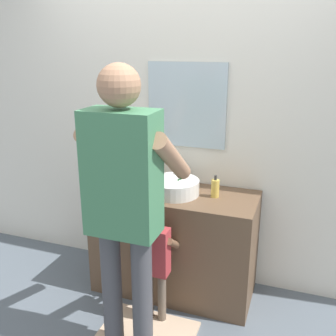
{
  "coord_description": "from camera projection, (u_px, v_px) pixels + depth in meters",
  "views": [
    {
      "loc": [
        0.86,
        -2.24,
        1.89
      ],
      "look_at": [
        0.0,
        0.15,
        1.07
      ],
      "focal_mm": 41.2,
      "sensor_mm": 36.0,
      "label": 1
    }
  ],
  "objects": [
    {
      "name": "ground_plane",
      "position": [
        161.0,
        310.0,
        2.87
      ],
      "size": [
        14.0,
        14.0,
        0.0
      ],
      "primitive_type": "plane",
      "color": "slate"
    },
    {
      "name": "bath_mat",
      "position": [
        148.0,
        331.0,
        2.64
      ],
      "size": [
        0.64,
        0.4,
        0.02
      ],
      "primitive_type": "cube",
      "color": "#CCAD8E",
      "rests_on": "ground"
    },
    {
      "name": "vanity_cabinet",
      "position": [
        174.0,
        242.0,
        3.01
      ],
      "size": [
        1.23,
        0.54,
        0.82
      ],
      "primitive_type": "cube",
      "color": "brown",
      "rests_on": "ground"
    },
    {
      "name": "child_toddler",
      "position": [
        155.0,
        257.0,
        2.62
      ],
      "size": [
        0.26,
        0.26,
        0.84
      ],
      "color": "#6B5B4C",
      "rests_on": "ground"
    },
    {
      "name": "toothbrush_cup",
      "position": [
        128.0,
        181.0,
        2.97
      ],
      "size": [
        0.07,
        0.07,
        0.21
      ],
      "color": "#D86666",
      "rests_on": "vanity_cabinet"
    },
    {
      "name": "adult_parent",
      "position": [
        124.0,
        191.0,
        2.21
      ],
      "size": [
        0.56,
        0.58,
        1.8
      ],
      "color": "#47474C",
      "rests_on": "ground"
    },
    {
      "name": "back_wall",
      "position": [
        188.0,
        116.0,
        3.01
      ],
      "size": [
        4.4,
        0.1,
        2.7
      ],
      "color": "silver",
      "rests_on": "ground"
    },
    {
      "name": "sink_basin",
      "position": [
        174.0,
        187.0,
        2.85
      ],
      "size": [
        0.37,
        0.37,
        0.11
      ],
      "color": "silver",
      "rests_on": "vanity_cabinet"
    },
    {
      "name": "faucet",
      "position": [
        183.0,
        174.0,
        3.04
      ],
      "size": [
        0.18,
        0.14,
        0.18
      ],
      "color": "#B7BABF",
      "rests_on": "vanity_cabinet"
    },
    {
      "name": "soap_bottle",
      "position": [
        215.0,
        188.0,
        2.79
      ],
      "size": [
        0.06,
        0.06,
        0.16
      ],
      "color": "gold",
      "rests_on": "vanity_cabinet"
    }
  ]
}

